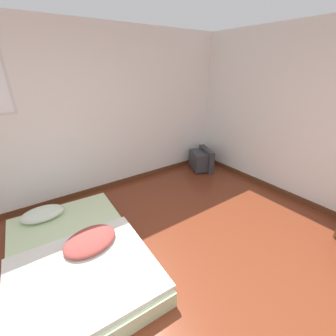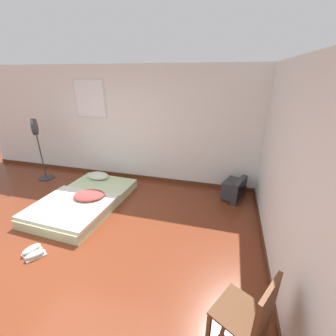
{
  "view_description": "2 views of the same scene",
  "coord_description": "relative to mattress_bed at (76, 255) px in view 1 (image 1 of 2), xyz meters",
  "views": [
    {
      "loc": [
        -0.64,
        -0.69,
        2.01
      ],
      "look_at": [
        1.13,
        1.79,
        0.62
      ],
      "focal_mm": 24.0,
      "sensor_mm": 36.0,
      "label": 1
    },
    {
      "loc": [
        2.21,
        -1.85,
        2.41
      ],
      "look_at": [
        1.18,
        1.93,
        0.76
      ],
      "focal_mm": 24.0,
      "sensor_mm": 36.0,
      "label": 2
    }
  ],
  "objects": [
    {
      "name": "wall_back",
      "position": [
        0.38,
        1.47,
        1.17
      ],
      "size": [
        8.21,
        0.08,
        2.6
      ],
      "color": "white",
      "rests_on": "ground_plane"
    },
    {
      "name": "crt_tv",
      "position": [
        2.84,
        1.04,
        0.1
      ],
      "size": [
        0.52,
        0.62,
        0.46
      ],
      "color": "#333338",
      "rests_on": "ground_plane"
    },
    {
      "name": "mattress_bed",
      "position": [
        0.0,
        0.0,
        0.0
      ],
      "size": [
        1.41,
        2.12,
        0.32
      ],
      "color": "beige",
      "rests_on": "ground_plane"
    }
  ]
}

